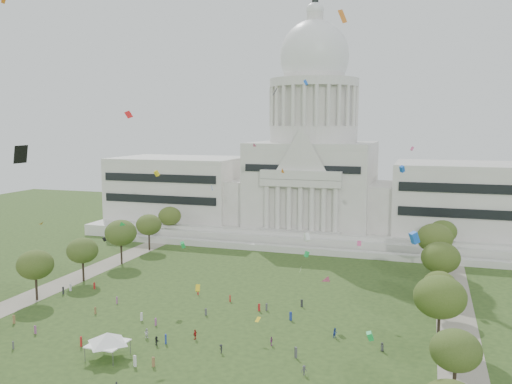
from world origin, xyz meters
TOP-DOWN VIEW (x-y plane):
  - ground at (0.00, 0.00)m, footprint 400.00×400.00m
  - capitol at (0.00, 113.59)m, footprint 160.00×64.50m
  - path_left at (-48.00, 30.00)m, footprint 8.00×160.00m
  - path_right at (48.00, 30.00)m, footprint 8.00×160.00m
  - row_tree_r_1 at (46.22, -1.75)m, footprint 7.58×7.58m
  - row_tree_l_2 at (-45.04, 17.30)m, footprint 8.42×8.42m
  - row_tree_r_2 at (44.17, 17.44)m, footprint 9.55×9.55m
  - row_tree_l_3 at (-44.09, 33.92)m, footprint 8.12×8.12m
  - row_tree_r_3 at (44.40, 34.48)m, footprint 7.01×7.01m
  - row_tree_l_4 at (-44.08, 52.42)m, footprint 9.29×9.29m
  - row_tree_r_4 at (44.76, 50.04)m, footprint 9.19×9.19m
  - row_tree_l_5 at (-45.22, 71.01)m, footprint 8.33×8.33m
  - row_tree_r_5 at (43.49, 70.19)m, footprint 9.82×9.82m
  - row_tree_l_6 at (-46.87, 89.14)m, footprint 8.19×8.19m
  - row_tree_r_6 at (45.96, 88.13)m, footprint 8.42×8.42m
  - event_tent at (-11.30, -4.94)m, footprint 8.64×8.64m
  - person_0 at (34.52, 12.69)m, footprint 0.97×0.86m
  - person_2 at (25.35, 16.27)m, footprint 1.05×1.10m
  - person_3 at (6.98, 2.93)m, footprint 1.10×1.16m
  - person_4 at (-0.06, 7.34)m, footprint 0.87×1.25m
  - person_5 at (-5.76, 2.52)m, footprint 1.68×1.48m
  - person_8 at (-9.24, 5.01)m, footprint 0.94×0.60m
  - person_9 at (23.15, -0.91)m, footprint 1.20×1.13m
  - person_10 at (14.67, 8.95)m, footprint 0.66×1.05m
  - distant_crowd at (-12.34, 13.45)m, footprint 62.78×40.19m
  - kite_swarm at (2.44, 8.96)m, footprint 84.82×93.82m

SIDE VIEW (x-z plane):
  - ground at x=0.00m, z-range 0.00..0.00m
  - path_left at x=-48.00m, z-range 0.00..0.04m
  - path_right at x=48.00m, z-range 0.00..0.04m
  - person_3 at x=6.98m, z-range 0.00..1.64m
  - person_0 at x=34.52m, z-range 0.00..1.66m
  - person_10 at x=14.67m, z-range 0.00..1.68m
  - person_9 at x=23.15m, z-range 0.00..1.69m
  - distant_crowd at x=-12.34m, z-range -0.11..1.84m
  - person_5 at x=-5.76m, z-range 0.00..1.74m
  - person_8 at x=-9.24m, z-range 0.00..1.90m
  - person_4 at x=-0.06m, z-range 0.00..1.94m
  - person_2 at x=25.35m, z-range 0.00..1.95m
  - event_tent at x=-11.30m, z-range 1.29..5.98m
  - row_tree_r_3 at x=44.40m, z-range 2.09..12.07m
  - row_tree_r_1 at x=46.22m, z-range 2.27..13.04m
  - row_tree_l_3 at x=-44.09m, z-range 2.43..13.98m
  - row_tree_l_6 at x=-46.87m, z-range 2.45..14.09m
  - row_tree_l_5 at x=-45.22m, z-range 2.49..14.34m
  - row_tree_r_6 at x=45.96m, z-range 2.52..14.49m
  - row_tree_l_2 at x=-45.04m, z-range 2.52..14.49m
  - row_tree_r_4 at x=44.76m, z-range 2.76..15.82m
  - row_tree_l_4 at x=-44.08m, z-range 2.79..16.00m
  - row_tree_r_2 at x=44.17m, z-range 2.87..16.45m
  - row_tree_r_5 at x=43.49m, z-range 2.95..16.91m
  - capitol at x=0.00m, z-range -23.35..67.95m
  - kite_swarm at x=2.44m, z-range -3.56..63.65m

